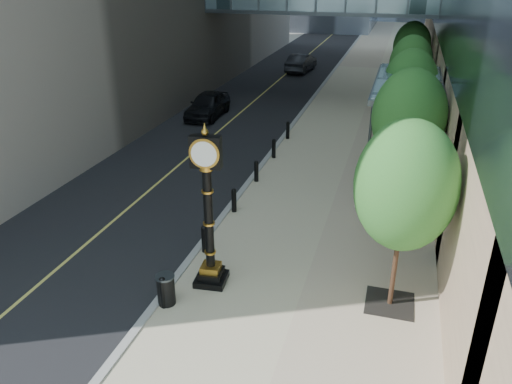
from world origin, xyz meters
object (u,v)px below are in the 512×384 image
trash_bin (166,290)px  car_near (208,104)px  pedestrian (361,186)px  street_clock (209,221)px  car_far (301,63)px

trash_bin → car_near: bearing=107.7°
pedestrian → car_near: size_ratio=0.40×
car_near → street_clock: bearing=-69.5°
trash_bin → car_near: (-6.04, 18.88, 0.32)m
trash_bin → car_near: car_near is taller
trash_bin → car_far: 35.42m
street_clock → pedestrian: 7.82m
car_near → trash_bin: bearing=-73.3°
street_clock → trash_bin: (-0.87, -1.38, -1.72)m
street_clock → car_near: 18.87m
trash_bin → pedestrian: pedestrian is taller
car_near → car_far: car_far is taller
street_clock → car_far: size_ratio=1.02×
street_clock → pedestrian: street_clock is taller
trash_bin → car_far: car_far is taller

